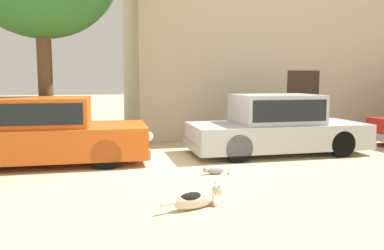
{
  "coord_description": "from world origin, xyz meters",
  "views": [
    {
      "loc": [
        -1.52,
        -7.38,
        1.83
      ],
      "look_at": [
        0.41,
        0.2,
        0.9
      ],
      "focal_mm": 36.0,
      "sensor_mm": 36.0,
      "label": 1
    }
  ],
  "objects_px": {
    "parked_sedan_nearest": "(44,131)",
    "stray_cat": "(214,170)",
    "stray_dog_spotted": "(197,198)",
    "parked_sedan_second": "(276,125)"
  },
  "relations": [
    {
      "from": "stray_cat",
      "to": "parked_sedan_nearest",
      "type": "bearing_deg",
      "value": -29.36
    },
    {
      "from": "parked_sedan_nearest",
      "to": "parked_sedan_second",
      "type": "relative_size",
      "value": 1.02
    },
    {
      "from": "stray_cat",
      "to": "parked_sedan_second",
      "type": "bearing_deg",
      "value": -142.35
    },
    {
      "from": "parked_sedan_nearest",
      "to": "stray_dog_spotted",
      "type": "xyz_separation_m",
      "value": [
        2.47,
        -3.66,
        -0.57
      ]
    },
    {
      "from": "stray_dog_spotted",
      "to": "stray_cat",
      "type": "distance_m",
      "value": 2.01
    },
    {
      "from": "parked_sedan_second",
      "to": "stray_cat",
      "type": "xyz_separation_m",
      "value": [
        -2.13,
        -1.67,
        -0.64
      ]
    },
    {
      "from": "parked_sedan_nearest",
      "to": "stray_dog_spotted",
      "type": "distance_m",
      "value": 4.45
    },
    {
      "from": "stray_dog_spotted",
      "to": "stray_cat",
      "type": "bearing_deg",
      "value": 49.55
    },
    {
      "from": "parked_sedan_second",
      "to": "stray_dog_spotted",
      "type": "distance_m",
      "value": 4.62
    },
    {
      "from": "parked_sedan_nearest",
      "to": "stray_cat",
      "type": "bearing_deg",
      "value": -26.51
    }
  ]
}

